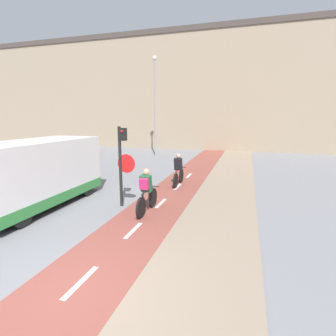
{
  "coord_description": "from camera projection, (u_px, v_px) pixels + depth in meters",
  "views": [
    {
      "loc": [
        2.97,
        -3.43,
        3.2
      ],
      "look_at": [
        0.0,
        6.43,
        1.2
      ],
      "focal_mm": 28.0,
      "sensor_mm": 36.0,
      "label": 1
    }
  ],
  "objects": [
    {
      "name": "van",
      "position": [
        36.0,
        175.0,
        9.36
      ],
      "size": [
        2.11,
        5.16,
        2.39
      ],
      "color": "white",
      "rests_on": "ground_plane"
    },
    {
      "name": "bike_lane",
      "position": [
        64.0,
        299.0,
        4.68
      ],
      "size": [
        2.06,
        60.0,
        0.02
      ],
      "color": "brown",
      "rests_on": "ground_plane"
    },
    {
      "name": "street_lamp_far",
      "position": [
        155.0,
        97.0,
        21.26
      ],
      "size": [
        0.36,
        0.36,
        7.98
      ],
      "color": "gray",
      "rests_on": "ground_plane"
    },
    {
      "name": "building_row_background",
      "position": [
        219.0,
        92.0,
        26.8
      ],
      "size": [
        60.0,
        5.2,
        11.56
      ],
      "color": "gray",
      "rests_on": "ground_plane"
    },
    {
      "name": "cyclist_far",
      "position": [
        178.0,
        172.0,
        12.38
      ],
      "size": [
        0.46,
        1.77,
        1.53
      ],
      "color": "black",
      "rests_on": "ground_plane"
    },
    {
      "name": "traffic_light_pole",
      "position": [
        122.0,
        157.0,
        9.26
      ],
      "size": [
        0.67,
        0.25,
        2.89
      ],
      "color": "black",
      "rests_on": "ground_plane"
    },
    {
      "name": "cyclist_near",
      "position": [
        146.0,
        192.0,
        8.77
      ],
      "size": [
        0.46,
        1.82,
        1.53
      ],
      "color": "black",
      "rests_on": "ground_plane"
    },
    {
      "name": "ground_plane",
      "position": [
        64.0,
        300.0,
        4.67
      ],
      "size": [
        120.0,
        120.0,
        0.0
      ],
      "primitive_type": "plane",
      "color": "gray"
    },
    {
      "name": "sidewalk_strip",
      "position": [
        186.0,
        327.0,
        4.04
      ],
      "size": [
        2.4,
        60.0,
        0.05
      ],
      "color": "gray",
      "rests_on": "ground_plane"
    }
  ]
}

